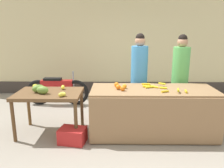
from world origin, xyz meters
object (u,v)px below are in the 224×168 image
(produce_crate, at_px, (73,135))
(produce_sack, at_px, (98,108))
(vendor_woman_blue_shirt, at_px, (139,78))
(vendor_woman_green_shirt, at_px, (180,78))
(parked_motorcycle, at_px, (57,90))

(produce_crate, height_order, produce_sack, produce_sack)
(produce_sack, bearing_deg, vendor_woman_blue_shirt, 2.80)
(vendor_woman_blue_shirt, bearing_deg, produce_crate, -139.44)
(produce_crate, bearing_deg, vendor_woman_green_shirt, 26.73)
(vendor_woman_green_shirt, height_order, parked_motorcycle, vendor_woman_green_shirt)
(vendor_woman_blue_shirt, relative_size, vendor_woman_green_shirt, 1.01)
(vendor_woman_blue_shirt, xyz_separation_m, produce_sack, (-0.86, -0.04, -0.65))
(vendor_woman_green_shirt, xyz_separation_m, produce_sack, (-1.71, -0.04, -0.64))
(vendor_woman_blue_shirt, height_order, parked_motorcycle, vendor_woman_blue_shirt)
(vendor_woman_blue_shirt, xyz_separation_m, vendor_woman_green_shirt, (0.85, -0.00, -0.01))
(vendor_woman_green_shirt, relative_size, produce_crate, 4.10)
(vendor_woman_blue_shirt, distance_m, vendor_woman_green_shirt, 0.85)
(vendor_woman_green_shirt, xyz_separation_m, produce_crate, (-2.07, -1.04, -0.78))
(parked_motorcycle, relative_size, produce_crate, 3.64)
(produce_crate, bearing_deg, vendor_woman_blue_shirt, 40.56)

